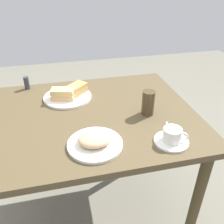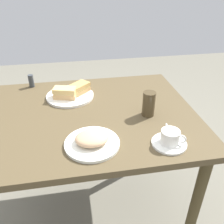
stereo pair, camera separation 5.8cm
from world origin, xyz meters
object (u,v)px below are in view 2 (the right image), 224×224
dining_table (92,128)px  side_plate (92,143)px  coffee_cup (171,137)px  salt_shaker (31,81)px  sandwich_front (65,93)px  drinking_glass (149,104)px  spoon (168,132)px  sandwich_back (78,89)px  sandwich_plate (70,96)px  coffee_saucer (169,143)px

dining_table → side_plate: (-0.02, -0.26, 0.11)m
coffee_cup → salt_shaker: salt_shaker is taller
sandwich_front → drinking_glass: (0.42, -0.24, 0.02)m
dining_table → spoon: spoon is taller
dining_table → salt_shaker: (-0.34, 0.38, 0.14)m
dining_table → salt_shaker: salt_shaker is taller
salt_shaker → drinking_glass: drinking_glass is taller
spoon → drinking_glass: size_ratio=0.76×
coffee_cup → drinking_glass: bearing=94.6°
dining_table → spoon: bearing=-36.7°
dining_table → spoon: size_ratio=11.22×
salt_shaker → spoon: bearing=-43.2°
sandwich_front → sandwich_back: size_ratio=0.90×
sandwich_plate → side_plate: same height
spoon → salt_shaker: bearing=136.8°
coffee_saucer → side_plate: (-0.33, 0.05, 0.00)m
dining_table → coffee_cup: 0.47m
sandwich_front → spoon: bearing=-42.1°
sandwich_plate → salt_shaker: size_ratio=3.45×
dining_table → side_plate: 0.28m
sandwich_front → sandwich_back: 0.09m
coffee_saucer → sandwich_plate: bearing=128.5°
sandwich_plate → coffee_cup: size_ratio=2.71×
sandwich_back → coffee_saucer: bearing=-55.8°
sandwich_front → spoon: sandwich_front is taller
coffee_saucer → coffee_cup: coffee_cup is taller
salt_shaker → side_plate: bearing=-63.7°
sandwich_front → sandwich_back: sandwich_front is taller
side_plate → drinking_glass: 0.37m
salt_shaker → drinking_glass: bearing=-35.7°
sandwich_plate → salt_shaker: salt_shaker is taller
sandwich_front → drinking_glass: bearing=-29.7°
sandwich_back → spoon: size_ratio=1.59×
spoon → drinking_glass: bearing=102.7°
spoon → side_plate: bearing=-177.0°
coffee_cup → spoon: coffee_cup is taller
sandwich_back → spoon: sandwich_back is taller
coffee_saucer → salt_shaker: 0.95m
side_plate → drinking_glass: (0.31, 0.19, 0.06)m
sandwich_front → drinking_glass: 0.48m
dining_table → sandwich_front: size_ratio=7.86×
sandwich_plate → coffee_saucer: sandwich_plate is taller
sandwich_back → coffee_cup: bearing=-55.8°
sandwich_front → coffee_cup: bearing=-48.0°
coffee_saucer → drinking_glass: size_ratio=1.17×
sandwich_plate → side_plate: (0.08, -0.46, 0.00)m
coffee_saucer → coffee_cup: 0.04m
dining_table → side_plate: size_ratio=4.60×
dining_table → sandwich_plate: sandwich_plate is taller
sandwich_back → coffee_saucer: (0.36, -0.53, -0.04)m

